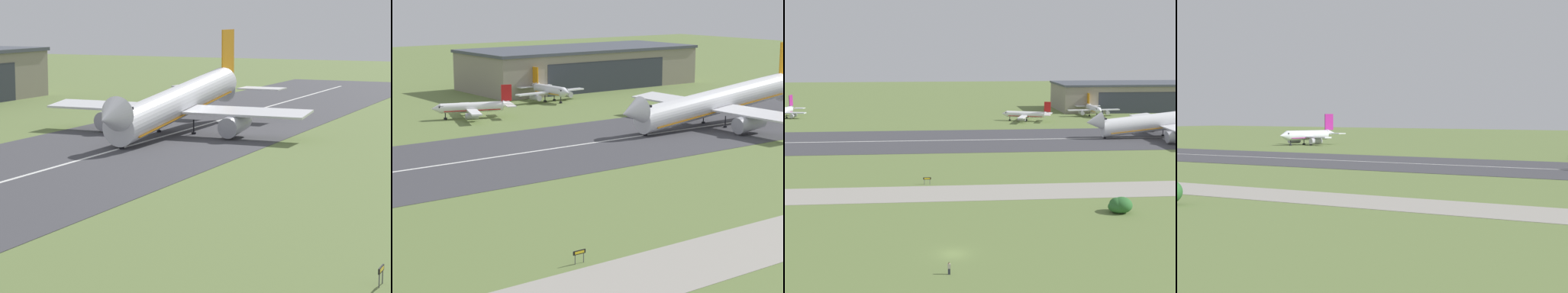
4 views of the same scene
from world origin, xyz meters
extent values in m
plane|color=olive|center=(0.00, 48.68, 0.00)|extent=(666.63, 666.63, 0.00)
cube|color=#3D3D42|center=(0.00, 97.35, 0.03)|extent=(426.63, 42.44, 0.06)
cube|color=silver|center=(0.00, 97.35, 0.07)|extent=(383.97, 0.70, 0.01)
cube|color=gray|center=(0.00, 33.65, 0.03)|extent=(319.97, 12.34, 0.05)
cube|color=gray|center=(93.52, 176.82, 5.98)|extent=(75.88, 31.10, 11.96)
cube|color=#424751|center=(93.52, 176.82, 12.41)|extent=(76.88, 32.10, 0.90)
cube|color=#2D333D|center=(93.52, 161.22, 4.78)|extent=(45.53, 0.12, 9.56)
cylinder|color=white|center=(75.49, 97.12, 5.66)|extent=(46.50, 6.24, 10.45)
cone|color=white|center=(49.80, 96.92, 5.66)|extent=(5.89, 5.91, 6.37)
cube|color=black|center=(52.70, 96.94, 6.83)|extent=(1.18, 5.00, 0.55)
cube|color=orange|center=(75.49, 97.12, 4.05)|extent=(41.34, 5.90, 4.35)
cube|color=white|center=(74.45, 111.22, 4.63)|extent=(7.19, 22.40, 1.10)
cylinder|color=#A8A8B2|center=(73.06, 109.42, 2.57)|extent=(7.98, 3.70, 4.38)
cylinder|color=black|center=(53.64, 96.95, 1.36)|extent=(0.24, 0.24, 2.73)
cylinder|color=black|center=(53.64, 96.95, 0.22)|extent=(0.84, 0.84, 0.44)
cylinder|color=black|center=(75.04, 100.64, 1.36)|extent=(0.24, 0.24, 2.73)
cylinder|color=black|center=(75.04, 100.64, 0.22)|extent=(0.84, 0.84, 0.44)
cylinder|color=black|center=(75.09, 93.60, 1.36)|extent=(0.24, 0.24, 2.73)
cylinder|color=black|center=(75.09, 93.60, 0.22)|extent=(0.84, 0.84, 0.44)
cylinder|color=silver|center=(66.19, 153.15, 3.24)|extent=(3.54, 12.31, 2.76)
cone|color=silver|center=(66.66, 145.84, 3.24)|extent=(2.92, 2.66, 2.76)
cone|color=silver|center=(65.68, 160.87, 3.74)|extent=(2.70, 3.47, 2.49)
cube|color=black|center=(66.57, 147.21, 3.80)|extent=(2.41, 1.25, 0.44)
cube|color=orange|center=(66.19, 153.15, 2.48)|extent=(3.33, 11.09, 0.20)
cube|color=silver|center=(59.77, 152.49, 2.76)|extent=(10.25, 2.81, 0.40)
cylinder|color=#A8A8B2|center=(60.60, 152.11, 1.65)|extent=(1.94, 3.69, 1.71)
cube|color=silver|center=(72.64, 153.32, 2.76)|extent=(10.25, 2.81, 0.40)
cylinder|color=#A8A8B2|center=(71.86, 152.84, 1.65)|extent=(1.94, 3.69, 1.71)
cube|color=orange|center=(65.72, 160.37, 6.97)|extent=(0.47, 3.02, 4.70)
cube|color=silver|center=(62.20, 160.55, 3.66)|extent=(4.39, 2.90, 0.24)
cube|color=silver|center=(69.18, 161.00, 3.66)|extent=(4.39, 2.90, 0.24)
cylinder|color=black|center=(66.50, 148.28, 0.93)|extent=(0.24, 0.24, 1.86)
cylinder|color=black|center=(66.50, 148.28, 0.22)|extent=(0.84, 0.84, 0.44)
cylinder|color=black|center=(64.52, 153.30, 0.93)|extent=(0.24, 0.24, 1.86)
cylinder|color=black|center=(64.52, 153.30, 0.22)|extent=(0.84, 0.84, 0.44)
cylinder|color=black|center=(67.82, 153.51, 0.93)|extent=(0.24, 0.24, 1.86)
cylinder|color=black|center=(67.82, 153.51, 0.22)|extent=(0.84, 0.84, 0.44)
cone|color=silver|center=(-64.82, 166.11, 3.41)|extent=(3.17, 3.82, 2.53)
cube|color=silver|center=(-61.00, 155.97, 2.41)|extent=(9.16, 4.20, 0.40)
cylinder|color=#A8A8B2|center=(-61.79, 155.64, 1.29)|extent=(2.46, 3.94, 1.74)
cube|color=#991E7A|center=(-64.93, 165.61, 6.70)|extent=(0.90, 3.05, 4.78)
cube|color=silver|center=(-61.36, 165.27, 3.32)|extent=(4.76, 3.50, 0.24)
cylinder|color=black|center=(-64.95, 157.31, 0.75)|extent=(0.24, 0.24, 1.50)
cylinder|color=black|center=(-64.95, 157.31, 0.22)|extent=(0.84, 0.84, 0.44)
cylinder|color=white|center=(34.30, 140.33, 2.77)|extent=(15.47, 7.35, 2.41)
cone|color=white|center=(25.93, 143.22, 2.77)|extent=(2.84, 2.99, 2.41)
cone|color=white|center=(43.00, 137.32, 3.21)|extent=(3.44, 3.00, 2.17)
cube|color=black|center=(27.06, 142.83, 3.26)|extent=(1.71, 2.30, 0.44)
cube|color=red|center=(34.30, 140.33, 2.11)|extent=(13.96, 6.73, 0.20)
cube|color=white|center=(35.88, 145.86, 2.35)|extent=(5.29, 9.37, 0.40)
cylinder|color=#A8A8B2|center=(35.17, 145.33, 1.35)|extent=(3.45, 2.44, 1.50)
cube|color=white|center=(32.13, 135.01, 2.35)|extent=(5.29, 9.37, 0.40)
cylinder|color=#A8A8B2|center=(31.90, 135.86, 1.35)|extent=(3.45, 2.44, 1.50)
cube|color=red|center=(42.59, 137.47, 6.03)|extent=(2.57, 1.12, 4.10)
cube|color=white|center=(43.97, 140.22, 3.14)|extent=(3.37, 4.24, 0.24)
cube|color=white|center=(41.98, 134.45, 3.14)|extent=(3.37, 4.24, 0.24)
cylinder|color=black|center=(28.09, 142.47, 0.78)|extent=(0.24, 0.24, 1.57)
cylinder|color=black|center=(28.09, 142.47, 0.22)|extent=(0.84, 0.84, 0.44)
cylinder|color=black|center=(34.95, 141.64, 0.78)|extent=(0.24, 0.24, 1.57)
cylinder|color=black|center=(34.95, 141.64, 0.22)|extent=(0.84, 0.84, 0.44)
cylinder|color=black|center=(34.00, 138.90, 0.78)|extent=(0.24, 0.24, 1.57)
cylinder|color=black|center=(34.00, 138.90, 0.22)|extent=(0.84, 0.84, 0.44)
ellipsoid|color=#2D662D|center=(31.04, 17.92, 1.39)|extent=(2.93, 3.61, 2.78)
ellipsoid|color=#2D662D|center=(31.25, 17.65, 1.15)|extent=(4.04, 3.27, 2.31)
ellipsoid|color=#2D662D|center=(31.87, 17.73, 1.47)|extent=(3.79, 3.89, 2.93)
cylinder|color=#4C4C51|center=(-4.99, 41.34, 0.57)|extent=(0.10, 0.10, 1.14)
cylinder|color=#4C4C51|center=(-3.77, 41.34, 0.57)|extent=(0.10, 0.10, 1.14)
cube|color=black|center=(-4.38, 41.34, 1.38)|extent=(1.74, 0.12, 0.49)
cube|color=yellow|center=(-4.38, 41.27, 1.38)|extent=(1.32, 0.02, 0.29)
cube|color=#282B38|center=(-0.81, -7.24, 0.42)|extent=(0.32, 0.22, 0.83)
cube|color=#ADA899|center=(-0.81, -7.24, 1.16)|extent=(0.40, 0.24, 0.66)
sphere|color=tan|center=(-0.81, -7.24, 1.61)|extent=(0.23, 0.23, 0.23)
sphere|color=black|center=(-0.81, -7.24, 1.65)|extent=(0.19, 0.19, 0.19)
camera|label=1|loc=(-77.94, 25.48, 22.47)|focal=85.00mm
camera|label=2|loc=(-53.57, -26.79, 31.21)|focal=70.00mm
camera|label=3|loc=(-2.37, -76.60, 30.70)|focal=50.00mm
camera|label=4|loc=(108.63, -49.03, 10.28)|focal=85.00mm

